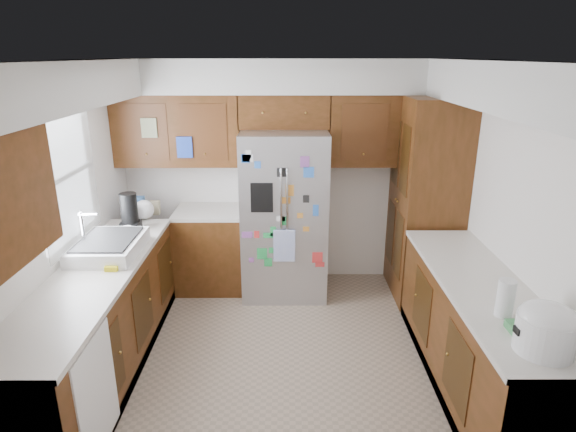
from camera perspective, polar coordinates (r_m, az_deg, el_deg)
The scene contains 12 objects.
floor at distance 4.50m, azimuth -0.48°, elevation -15.74°, with size 3.60×3.60×0.00m, color gray.
room_shell at distance 4.14m, azimuth -1.99°, elevation 8.63°, with size 3.64×3.24×2.52m.
left_counter_run at distance 4.52m, azimuth -18.32°, elevation -10.30°, with size 1.36×3.20×0.92m.
right_counter_run at distance 4.14m, azimuth 21.33°, elevation -13.58°, with size 0.63×2.25×0.92m.
pantry at distance 5.29m, azimuth 16.04°, elevation 1.80°, with size 0.60×0.90×2.15m, color #3D240B.
fridge at distance 5.19m, azimuth -0.43°, elevation 0.18°, with size 0.90×0.79×1.80m.
bridge_cabinet at distance 5.18m, azimuth -0.45°, elevation 12.35°, with size 0.96×0.34×0.35m, color #3D240B.
fridge_top_items at distance 5.15m, azimuth -1.10°, elevation 15.69°, with size 0.75×0.29×0.29m.
sink_assembly at distance 4.39m, azimuth -20.51°, elevation -3.35°, with size 0.52×0.73×0.37m.
left_counter_clutter at distance 5.04m, azimuth -17.54°, elevation 0.52°, with size 0.31×0.82×0.38m.
rice_cooker at distance 3.16m, azimuth 28.31°, elevation -11.55°, with size 0.34×0.33×0.29m.
paper_towel at distance 3.45m, azimuth 24.37°, elevation -8.87°, with size 0.11×0.11×0.25m, color white.
Camera 1 is at (0.03, -3.72, 2.54)m, focal length 30.00 mm.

